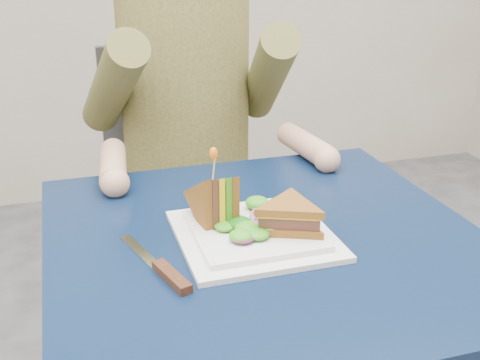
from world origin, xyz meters
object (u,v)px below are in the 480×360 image
object	(u,v)px
chair	(182,182)
table	(266,275)
fork	(193,238)
knife	(165,272)
sandwich_upright	(214,203)
plate	(254,233)
diner	(186,63)
sandwich_flat	(290,216)

from	to	relation	value
chair	table	bearing A→B (deg)	-90.00
fork	knife	xyz separation A→B (m)	(-0.07, -0.10, 0.00)
fork	sandwich_upright	bearing A→B (deg)	24.92
chair	plate	xyz separation A→B (m)	(-0.02, -0.75, 0.20)
plate	fork	xyz separation A→B (m)	(-0.10, 0.02, -0.01)
plate	fork	distance (m)	0.11
diner	sandwich_flat	xyz separation A→B (m)	(0.03, -0.66, -0.14)
chair	plate	distance (m)	0.77
sandwich_upright	chair	bearing A→B (deg)	83.35
knife	table	bearing A→B (deg)	22.00
knife	chair	bearing A→B (deg)	76.83
chair	sandwich_upright	xyz separation A→B (m)	(-0.08, -0.70, 0.24)
diner	knife	xyz separation A→B (m)	(-0.19, -0.71, -0.18)
table	plate	size ratio (longest dim) A/B	2.88
table	sandwich_upright	xyz separation A→B (m)	(-0.08, 0.04, 0.13)
table	fork	world-z (taller)	fork
table	diner	size ratio (longest dim) A/B	1.01
sandwich_flat	knife	distance (m)	0.23
sandwich_flat	sandwich_upright	bearing A→B (deg)	148.26
sandwich_upright	knife	bearing A→B (deg)	-132.30
plate	table	bearing A→B (deg)	2.36
sandwich_upright	fork	distance (m)	0.07
knife	plate	bearing A→B (deg)	24.45
plate	chair	bearing A→B (deg)	88.19
sandwich_upright	sandwich_flat	bearing A→B (deg)	-31.74
chair	sandwich_upright	size ratio (longest dim) A/B	6.84
sandwich_upright	fork	xyz separation A→B (m)	(-0.04, -0.02, -0.05)
sandwich_flat	fork	distance (m)	0.17
chair	knife	size ratio (longest dim) A/B	4.29
diner	table	bearing A→B (deg)	-90.00
table	diner	xyz separation A→B (m)	(-0.00, 0.63, 0.26)
plate	fork	world-z (taller)	plate
table	plate	world-z (taller)	plate
diner	knife	bearing A→B (deg)	-105.16
sandwich_flat	plate	bearing A→B (deg)	155.56
diner	chair	bearing A→B (deg)	90.00
sandwich_flat	fork	bearing A→B (deg)	162.62
diner	fork	bearing A→B (deg)	-101.70
fork	diner	bearing A→B (deg)	78.30
diner	sandwich_upright	size ratio (longest dim) A/B	5.48
chair	diner	distance (m)	0.39
chair	plate	size ratio (longest dim) A/B	3.58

